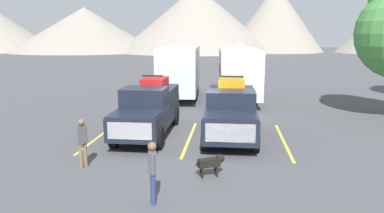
{
  "coord_description": "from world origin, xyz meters",
  "views": [
    {
      "loc": [
        1.74,
        -15.08,
        4.39
      ],
      "look_at": [
        0.0,
        1.09,
        1.2
      ],
      "focal_mm": 34.35,
      "sensor_mm": 36.0,
      "label": 1
    }
  ],
  "objects_px": {
    "camper_trailer_b": "(238,72)",
    "person_b": "(82,140)",
    "camper_trailer_a": "(180,69)",
    "dog": "(212,162)",
    "pickup_truck_a": "(149,108)",
    "pickup_truck_b": "(231,110)",
    "person_a": "(153,169)"
  },
  "relations": [
    {
      "from": "person_b",
      "to": "dog",
      "type": "bearing_deg",
      "value": -4.17
    },
    {
      "from": "pickup_truck_b",
      "to": "person_a",
      "type": "distance_m",
      "value": 7.06
    },
    {
      "from": "camper_trailer_a",
      "to": "dog",
      "type": "height_order",
      "value": "camper_trailer_a"
    },
    {
      "from": "pickup_truck_b",
      "to": "person_a",
      "type": "height_order",
      "value": "pickup_truck_b"
    },
    {
      "from": "pickup_truck_b",
      "to": "person_a",
      "type": "bearing_deg",
      "value": -106.47
    },
    {
      "from": "pickup_truck_a",
      "to": "camper_trailer_b",
      "type": "distance_m",
      "value": 9.61
    },
    {
      "from": "camper_trailer_a",
      "to": "person_b",
      "type": "xyz_separation_m",
      "value": [
        -1.32,
        -14.01,
        -1.07
      ]
    },
    {
      "from": "person_a",
      "to": "dog",
      "type": "bearing_deg",
      "value": 55.07
    },
    {
      "from": "camper_trailer_b",
      "to": "person_a",
      "type": "height_order",
      "value": "camper_trailer_b"
    },
    {
      "from": "pickup_truck_b",
      "to": "camper_trailer_a",
      "type": "xyz_separation_m",
      "value": [
        -3.58,
        9.64,
        0.86
      ]
    },
    {
      "from": "dog",
      "to": "camper_trailer_b",
      "type": "bearing_deg",
      "value": 85.76
    },
    {
      "from": "camper_trailer_a",
      "to": "camper_trailer_b",
      "type": "relative_size",
      "value": 1.04
    },
    {
      "from": "camper_trailer_a",
      "to": "camper_trailer_b",
      "type": "xyz_separation_m",
      "value": [
        4.03,
        -0.86,
        -0.05
      ]
    },
    {
      "from": "pickup_truck_b",
      "to": "person_b",
      "type": "distance_m",
      "value": 6.57
    },
    {
      "from": "camper_trailer_b",
      "to": "person_b",
      "type": "xyz_separation_m",
      "value": [
        -5.34,
        -13.16,
        -1.02
      ]
    },
    {
      "from": "pickup_truck_b",
      "to": "camper_trailer_a",
      "type": "height_order",
      "value": "camper_trailer_a"
    },
    {
      "from": "camper_trailer_a",
      "to": "camper_trailer_b",
      "type": "distance_m",
      "value": 4.12
    },
    {
      "from": "pickup_truck_a",
      "to": "camper_trailer_a",
      "type": "bearing_deg",
      "value": 89.55
    },
    {
      "from": "pickup_truck_a",
      "to": "person_b",
      "type": "xyz_separation_m",
      "value": [
        -1.24,
        -4.51,
        -0.22
      ]
    },
    {
      "from": "camper_trailer_b",
      "to": "person_b",
      "type": "relative_size",
      "value": 4.91
    },
    {
      "from": "camper_trailer_b",
      "to": "pickup_truck_b",
      "type": "bearing_deg",
      "value": -92.93
    },
    {
      "from": "pickup_truck_b",
      "to": "pickup_truck_a",
      "type": "bearing_deg",
      "value": 177.9
    },
    {
      "from": "pickup_truck_a",
      "to": "dog",
      "type": "xyz_separation_m",
      "value": [
        3.1,
        -4.82,
        -0.71
      ]
    },
    {
      "from": "camper_trailer_a",
      "to": "dog",
      "type": "xyz_separation_m",
      "value": [
        3.03,
        -14.33,
        -1.57
      ]
    },
    {
      "from": "person_b",
      "to": "pickup_truck_a",
      "type": "bearing_deg",
      "value": 74.59
    },
    {
      "from": "camper_trailer_a",
      "to": "person_a",
      "type": "distance_m",
      "value": 16.52
    },
    {
      "from": "camper_trailer_a",
      "to": "camper_trailer_b",
      "type": "bearing_deg",
      "value": -12.03
    },
    {
      "from": "camper_trailer_b",
      "to": "person_b",
      "type": "distance_m",
      "value": 14.24
    },
    {
      "from": "dog",
      "to": "pickup_truck_b",
      "type": "bearing_deg",
      "value": 83.32
    },
    {
      "from": "person_b",
      "to": "dog",
      "type": "xyz_separation_m",
      "value": [
        4.35,
        -0.32,
        -0.49
      ]
    },
    {
      "from": "camper_trailer_b",
      "to": "dog",
      "type": "height_order",
      "value": "camper_trailer_b"
    },
    {
      "from": "person_a",
      "to": "person_b",
      "type": "distance_m",
      "value": 3.76
    }
  ]
}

